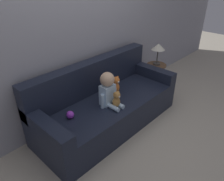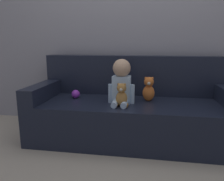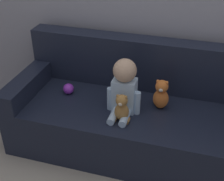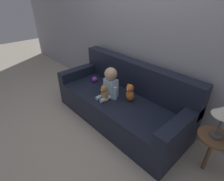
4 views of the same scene
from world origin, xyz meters
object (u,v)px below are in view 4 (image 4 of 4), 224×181
at_px(couch, 122,102).
at_px(toy_ball, 95,79).
at_px(person_baby, 110,83).
at_px(side_table, 220,125).
at_px(teddy_bear_brown, 104,93).
at_px(plush_toy_side, 130,93).

bearing_deg(couch, toy_ball, -177.24).
bearing_deg(person_baby, side_table, 7.37).
bearing_deg(teddy_bear_brown, toy_ball, 155.80).
bearing_deg(plush_toy_side, couch, 172.58).
distance_m(toy_ball, side_table, 1.90).
bearing_deg(couch, person_baby, -124.07).
distance_m(teddy_bear_brown, toy_ball, 0.59).
relative_size(toy_ball, side_table, 0.11).
bearing_deg(teddy_bear_brown, plush_toy_side, 44.30).
xyz_separation_m(person_baby, plush_toy_side, (0.27, 0.12, -0.09)).
xyz_separation_m(couch, person_baby, (-0.10, -0.14, 0.33)).
height_order(teddy_bear_brown, plush_toy_side, plush_toy_side).
height_order(person_baby, toy_ball, person_baby).
xyz_separation_m(couch, teddy_bear_brown, (-0.08, -0.27, 0.22)).
distance_m(couch, side_table, 1.32).
distance_m(couch, teddy_bear_brown, 0.36).
xyz_separation_m(teddy_bear_brown, side_table, (1.35, 0.30, 0.12)).
bearing_deg(side_table, plush_toy_side, -177.00).
distance_m(couch, person_baby, 0.37).
bearing_deg(couch, side_table, 1.57).
relative_size(person_baby, side_table, 0.51).
relative_size(couch, teddy_bear_brown, 9.16).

